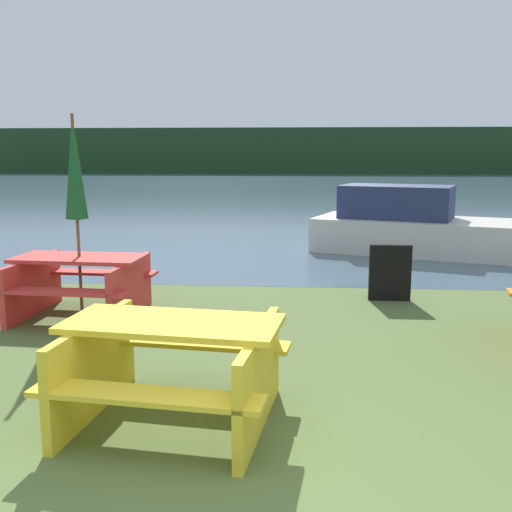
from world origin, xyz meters
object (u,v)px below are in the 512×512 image
Objects in this scene: umbrella_darkgreen at (75,169)px; boat at (430,229)px; picnic_table_red at (80,280)px; picnic_table_yellow at (173,362)px; signboard at (390,273)px.

umbrella_darkgreen reaches higher than boat.
picnic_table_red is 1.33m from umbrella_darkgreen.
picnic_table_yellow is 3.49m from umbrella_darkgreen.
picnic_table_red is at bearing 0.00° from umbrella_darkgreen.
umbrella_darkgreen is 3.19× the size of signboard.
signboard is at bearing 15.41° from picnic_table_red.
umbrella_darkgreen reaches higher than picnic_table_yellow.
picnic_table_yellow is at bearing -119.04° from signboard.
umbrella_darkgreen is 0.47× the size of boat.
picnic_table_red is 0.67× the size of umbrella_darkgreen.
signboard is at bearing -89.30° from boat.
signboard is (3.82, 1.05, -1.39)m from umbrella_darkgreen.
picnic_table_yellow is at bearing -57.89° from picnic_table_red.
boat is at bearing 71.26° from signboard.
boat is at bearing 65.97° from picnic_table_yellow.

